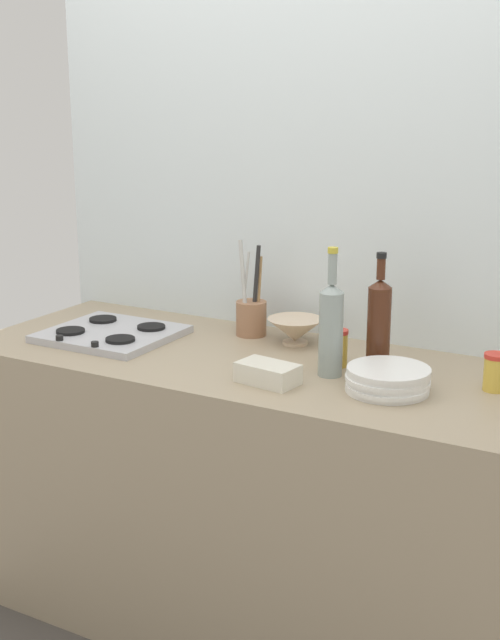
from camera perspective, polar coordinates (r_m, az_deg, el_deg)
The scene contains 12 objects.
ground_plane at distance 3.00m, azimuth 0.00°, elevation -19.20°, with size 6.00×6.00×0.00m, color #47423D.
counter_block at distance 2.77m, azimuth 0.00°, elevation -11.47°, with size 1.80×0.70×0.90m, color tan.
backsplash_panel at distance 2.87m, azimuth 3.69°, elevation 3.77°, with size 1.90×0.06×2.25m, color silver.
stovetop_hob at distance 2.85m, azimuth -9.23°, elevation -0.90°, with size 0.40×0.37×0.04m.
plate_stack at distance 2.33m, azimuth 9.17°, elevation -3.94°, with size 0.23×0.23×0.07m.
wine_bottle_leftmost at distance 2.41m, azimuth 5.42°, elevation -0.46°, with size 0.07×0.07×0.37m.
wine_bottle_mid_left at distance 2.48m, azimuth 8.59°, elevation -0.18°, with size 0.07×0.07×0.35m.
mixing_bowl at distance 2.73m, azimuth 3.03°, elevation -0.69°, with size 0.18×0.18×0.08m.
butter_dish at distance 2.37m, azimuth 1.20°, elevation -3.57°, with size 0.17×0.10×0.06m, color silver.
utensil_crock at distance 2.83m, azimuth 0.08°, elevation 0.35°, with size 0.10×0.10×0.32m.
condiment_jar_front at distance 2.52m, azimuth 5.90°, elevation -1.86°, with size 0.06×0.06×0.11m.
condiment_jar_rear at distance 2.40m, azimuth 16.03°, elevation -3.35°, with size 0.07×0.07×0.10m.
Camera 1 is at (1.20, -2.17, 1.68)m, focal length 48.01 mm.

